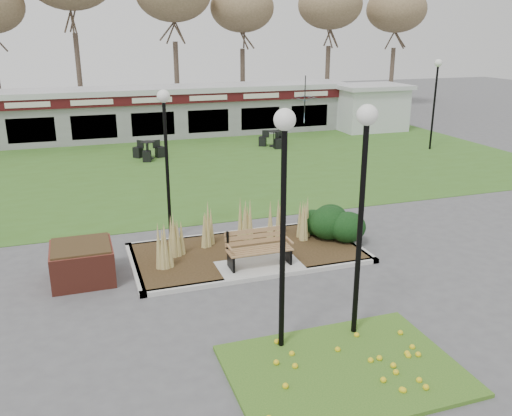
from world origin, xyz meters
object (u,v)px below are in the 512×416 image
object	(u,v)px
service_hut	(370,107)
patio_umbrella	(305,109)
brick_planter	(82,262)
lamp_post_far_right	(436,84)
bistro_set_d	(274,141)
lamp_post_near_left	(364,173)
food_pavilion	(149,112)
lamp_post_mid_right	(165,132)
lamp_post_near_right	(284,180)
bistro_set_b	(148,153)
park_bench	(258,248)

from	to	relation	value
service_hut	patio_umbrella	world-z (taller)	service_hut
brick_planter	lamp_post_far_right	size ratio (longest dim) A/B	0.32
bistro_set_d	patio_umbrella	bearing A→B (deg)	44.32
service_hut	lamp_post_far_right	size ratio (longest dim) A/B	0.95
brick_planter	service_hut	distance (m)	24.71
brick_planter	lamp_post_near_left	distance (m)	7.49
lamp_post_near_left	food_pavilion	bearing A→B (deg)	91.94
food_pavilion	lamp_post_mid_right	distance (m)	16.95
service_hut	lamp_post_near_right	size ratio (longest dim) A/B	0.93
lamp_post_near_left	bistro_set_d	distance (m)	19.42
service_hut	lamp_post_far_right	bearing A→B (deg)	-89.62
lamp_post_near_left	patio_umbrella	distance (m)	23.11
brick_planter	patio_umbrella	size ratio (longest dim) A/B	0.61
food_pavilion	bistro_set_b	distance (m)	6.01
bistro_set_d	food_pavilion	bearing A→B (deg)	139.87
brick_planter	patio_umbrella	distance (m)	21.70
lamp_post_near_left	bistro_set_b	distance (m)	18.00
lamp_post_mid_right	patio_umbrella	size ratio (longest dim) A/B	1.81
park_bench	food_pavilion	size ratio (longest dim) A/B	0.07
lamp_post_near_right	patio_umbrella	world-z (taller)	lamp_post_near_right
lamp_post_far_right	bistro_set_d	size ratio (longest dim) A/B	2.94
park_bench	brick_planter	world-z (taller)	park_bench
brick_planter	service_hut	bearing A→B (deg)	43.52
lamp_post_mid_right	lamp_post_near_left	bearing A→B (deg)	-68.81
bistro_set_d	lamp_post_near_left	bearing A→B (deg)	-105.55
lamp_post_mid_right	park_bench	bearing A→B (deg)	-58.58
park_bench	lamp_post_near_left	distance (m)	4.78
brick_planter	lamp_post_far_right	distance (m)	21.07
service_hut	lamp_post_mid_right	distance (m)	21.36
service_hut	lamp_post_near_left	xyz separation A→B (m)	(-12.71, -21.50, 2.00)
lamp_post_near_right	lamp_post_far_right	distance (m)	20.87
service_hut	lamp_post_mid_right	xyz separation A→B (m)	(-15.30, -14.80, 1.78)
brick_planter	bistro_set_d	size ratio (longest dim) A/B	0.95
lamp_post_near_left	lamp_post_near_right	bearing A→B (deg)	180.00
service_hut	lamp_post_near_right	xyz separation A→B (m)	(-14.31, -21.50, 2.00)
park_bench	food_pavilion	bearing A→B (deg)	90.00
food_pavilion	lamp_post_near_left	distance (m)	23.56
brick_planter	service_hut	world-z (taller)	service_hut
bistro_set_b	food_pavilion	bearing A→B (deg)	80.97
lamp_post_near_right	lamp_post_mid_right	size ratio (longest dim) A/B	1.07
park_bench	lamp_post_mid_right	world-z (taller)	lamp_post_mid_right
lamp_post_near_right	bistro_set_b	world-z (taller)	lamp_post_near_right
lamp_post_near_right	patio_umbrella	bearing A→B (deg)	65.37
brick_planter	lamp_post_mid_right	size ratio (longest dim) A/B	0.34
service_hut	lamp_post_far_right	distance (m)	6.63
lamp_post_far_right	service_hut	bearing A→B (deg)	90.38
lamp_post_far_right	brick_planter	bearing A→B (deg)	-149.30
lamp_post_mid_right	bistro_set_d	size ratio (longest dim) A/B	2.81
service_hut	patio_umbrella	distance (m)	4.46
lamp_post_mid_right	patio_umbrella	bearing A→B (deg)	53.76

